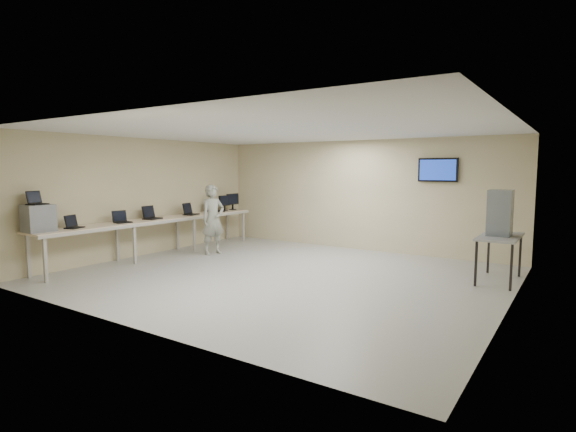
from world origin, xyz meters
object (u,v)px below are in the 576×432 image
Objects in this scene: equipment_box at (38,218)px; side_table at (500,240)px; workbench at (158,222)px; soldier at (213,220)px.

side_table is (7.25, 4.57, -0.37)m from equipment_box.
equipment_box is at bearing -147.77° from side_table.
equipment_box is at bearing -91.31° from workbench.
soldier is (1.00, 3.66, -0.31)m from equipment_box.
side_table is (6.25, 0.91, -0.06)m from soldier.
soldier is at bearing -171.70° from side_table.
soldier reaches higher than side_table.
soldier reaches higher than equipment_box.
side_table is at bearing 14.22° from workbench.
side_table is at bearing 35.08° from equipment_box.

